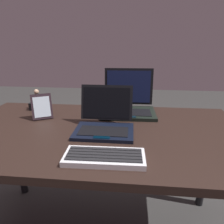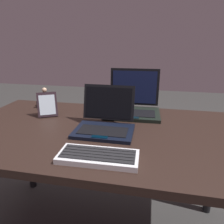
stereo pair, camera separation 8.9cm
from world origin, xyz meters
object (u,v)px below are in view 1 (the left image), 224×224
(laptop_front, at_px, (105,123))
(figurine_stand, at_px, (38,105))
(photo_frame, at_px, (42,107))
(figurine, at_px, (37,95))
(laptop_rear, at_px, (128,104))
(external_keyboard, at_px, (104,157))

(laptop_front, height_order, figurine_stand, laptop_front)
(photo_frame, bearing_deg, figurine_stand, 121.87)
(figurine, bearing_deg, laptop_front, -31.29)
(photo_frame, height_order, figurine, photo_frame)
(laptop_rear, height_order, figurine, laptop_rear)
(figurine_stand, distance_m, figurine, 0.07)
(figurine_stand, height_order, figurine, figurine)
(laptop_front, height_order, laptop_rear, laptop_rear)
(external_keyboard, relative_size, figurine, 3.67)
(laptop_front, distance_m, figurine_stand, 0.56)
(laptop_front, xyz_separation_m, figurine_stand, (-0.48, 0.29, -0.02))
(laptop_rear, distance_m, photo_frame, 0.51)
(laptop_front, relative_size, photo_frame, 1.98)
(photo_frame, distance_m, figurine, 0.20)
(figurine, bearing_deg, figurine_stand, 180.00)
(photo_frame, bearing_deg, figurine, 121.87)
(laptop_rear, bearing_deg, photo_frame, -162.43)
(laptop_rear, distance_m, figurine_stand, 0.59)
(photo_frame, distance_m, figurine_stand, 0.20)
(photo_frame, xyz_separation_m, figurine, (-0.10, 0.17, 0.02))
(figurine_stand, bearing_deg, laptop_rear, -1.18)
(laptop_front, bearing_deg, figurine, 148.71)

